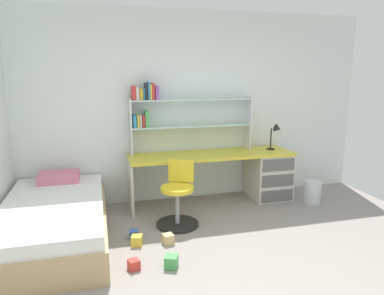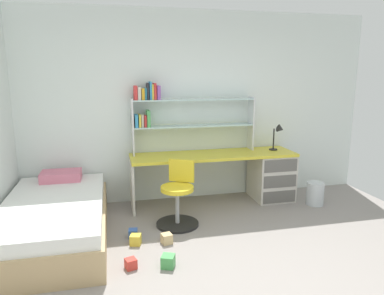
{
  "view_description": "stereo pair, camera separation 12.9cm",
  "coord_description": "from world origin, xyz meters",
  "px_view_note": "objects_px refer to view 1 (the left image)",
  "views": [
    {
      "loc": [
        -1.18,
        -2.54,
        1.83
      ],
      "look_at": [
        -0.13,
        1.41,
        0.97
      ],
      "focal_mm": 33.28,
      "sensor_mm": 36.0,
      "label": 1
    },
    {
      "loc": [
        -1.05,
        -2.57,
        1.83
      ],
      "look_at": [
        -0.13,
        1.41,
        0.97
      ],
      "focal_mm": 33.28,
      "sensor_mm": 36.0,
      "label": 2
    }
  ],
  "objects_px": {
    "toy_block_red_2": "(134,265)",
    "toy_block_blue_3": "(134,234)",
    "swivel_chair": "(178,200)",
    "waste_bin": "(312,192)",
    "bed_platform": "(54,221)",
    "toy_block_yellow_5": "(137,240)",
    "desk": "(253,172)",
    "toy_block_natural_0": "(168,239)",
    "desk_lamp": "(276,133)",
    "bookshelf_hutch": "(173,111)",
    "toy_block_green_1": "(171,262)"
  },
  "relations": [
    {
      "from": "toy_block_red_2",
      "to": "toy_block_yellow_5",
      "type": "relative_size",
      "value": 0.88
    },
    {
      "from": "desk",
      "to": "waste_bin",
      "type": "relative_size",
      "value": 7.2
    },
    {
      "from": "swivel_chair",
      "to": "toy_block_natural_0",
      "type": "height_order",
      "value": "swivel_chair"
    },
    {
      "from": "desk",
      "to": "bed_platform",
      "type": "bearing_deg",
      "value": -165.24
    },
    {
      "from": "toy_block_natural_0",
      "to": "toy_block_green_1",
      "type": "bearing_deg",
      "value": -97.55
    },
    {
      "from": "toy_block_red_2",
      "to": "toy_block_yellow_5",
      "type": "xyz_separation_m",
      "value": [
        0.08,
        0.48,
        0.01
      ]
    },
    {
      "from": "bookshelf_hutch",
      "to": "toy_block_blue_3",
      "type": "bearing_deg",
      "value": -123.07
    },
    {
      "from": "toy_block_red_2",
      "to": "toy_block_blue_3",
      "type": "bearing_deg",
      "value": 84.32
    },
    {
      "from": "swivel_chair",
      "to": "toy_block_natural_0",
      "type": "bearing_deg",
      "value": -114.92
    },
    {
      "from": "desk_lamp",
      "to": "waste_bin",
      "type": "xyz_separation_m",
      "value": [
        0.4,
        -0.4,
        -0.81
      ]
    },
    {
      "from": "swivel_chair",
      "to": "waste_bin",
      "type": "relative_size",
      "value": 2.44
    },
    {
      "from": "waste_bin",
      "to": "toy_block_blue_3",
      "type": "distance_m",
      "value": 2.62
    },
    {
      "from": "toy_block_red_2",
      "to": "toy_block_green_1",
      "type": "bearing_deg",
      "value": -9.12
    },
    {
      "from": "toy_block_natural_0",
      "to": "toy_block_yellow_5",
      "type": "xyz_separation_m",
      "value": [
        -0.33,
        0.05,
        0.0
      ]
    },
    {
      "from": "swivel_chair",
      "to": "desk_lamp",
      "type": "bearing_deg",
      "value": 21.11
    },
    {
      "from": "bookshelf_hutch",
      "to": "toy_block_natural_0",
      "type": "distance_m",
      "value": 1.82
    },
    {
      "from": "toy_block_red_2",
      "to": "bookshelf_hutch",
      "type": "bearing_deg",
      "value": 66.29
    },
    {
      "from": "toy_block_blue_3",
      "to": "desk",
      "type": "bearing_deg",
      "value": 25.25
    },
    {
      "from": "desk",
      "to": "toy_block_natural_0",
      "type": "xyz_separation_m",
      "value": [
        -1.48,
        -1.09,
        -0.36
      ]
    },
    {
      "from": "bookshelf_hutch",
      "to": "waste_bin",
      "type": "bearing_deg",
      "value": -17.15
    },
    {
      "from": "desk_lamp",
      "to": "toy_block_blue_3",
      "type": "distance_m",
      "value": 2.52
    },
    {
      "from": "desk_lamp",
      "to": "toy_block_blue_3",
      "type": "relative_size",
      "value": 3.89
    },
    {
      "from": "toy_block_blue_3",
      "to": "toy_block_natural_0",
      "type": "bearing_deg",
      "value": -32.91
    },
    {
      "from": "bookshelf_hutch",
      "to": "desk_lamp",
      "type": "xyz_separation_m",
      "value": [
        1.5,
        -0.18,
        -0.34
      ]
    },
    {
      "from": "desk_lamp",
      "to": "toy_block_blue_3",
      "type": "xyz_separation_m",
      "value": [
        -2.18,
        -0.87,
        -0.93
      ]
    },
    {
      "from": "bed_platform",
      "to": "toy_block_yellow_5",
      "type": "height_order",
      "value": "bed_platform"
    },
    {
      "from": "toy_block_red_2",
      "to": "toy_block_natural_0",
      "type": "bearing_deg",
      "value": 45.97
    },
    {
      "from": "bookshelf_hutch",
      "to": "waste_bin",
      "type": "xyz_separation_m",
      "value": [
        1.9,
        -0.59,
        -1.15
      ]
    },
    {
      "from": "bookshelf_hutch",
      "to": "desk_lamp",
      "type": "height_order",
      "value": "bookshelf_hutch"
    },
    {
      "from": "swivel_chair",
      "to": "desk",
      "type": "bearing_deg",
      "value": 26.07
    },
    {
      "from": "toy_block_natural_0",
      "to": "toy_block_red_2",
      "type": "xyz_separation_m",
      "value": [
        -0.41,
        -0.43,
        -0.01
      ]
    },
    {
      "from": "swivel_chair",
      "to": "bed_platform",
      "type": "height_order",
      "value": "swivel_chair"
    },
    {
      "from": "swivel_chair",
      "to": "toy_block_red_2",
      "type": "xyz_separation_m",
      "value": [
        -0.63,
        -0.9,
        -0.26
      ]
    },
    {
      "from": "bookshelf_hutch",
      "to": "desk",
      "type": "bearing_deg",
      "value": -9.2
    },
    {
      "from": "bed_platform",
      "to": "toy_block_red_2",
      "type": "relative_size",
      "value": 20.78
    },
    {
      "from": "toy_block_blue_3",
      "to": "swivel_chair",
      "type": "bearing_deg",
      "value": 23.4
    },
    {
      "from": "desk",
      "to": "toy_block_yellow_5",
      "type": "relative_size",
      "value": 20.72
    },
    {
      "from": "toy_block_red_2",
      "to": "toy_block_blue_3",
      "type": "relative_size",
      "value": 1.0
    },
    {
      "from": "bed_platform",
      "to": "toy_block_green_1",
      "type": "xyz_separation_m",
      "value": [
        1.13,
        -0.87,
        -0.17
      ]
    },
    {
      "from": "toy_block_blue_3",
      "to": "toy_block_red_2",
      "type": "bearing_deg",
      "value": -95.68
    },
    {
      "from": "desk",
      "to": "toy_block_red_2",
      "type": "bearing_deg",
      "value": -141.32
    },
    {
      "from": "bookshelf_hutch",
      "to": "toy_block_blue_3",
      "type": "relative_size",
      "value": 17.65
    },
    {
      "from": "toy_block_natural_0",
      "to": "toy_block_yellow_5",
      "type": "distance_m",
      "value": 0.34
    },
    {
      "from": "bookshelf_hutch",
      "to": "desk_lamp",
      "type": "relative_size",
      "value": 4.53
    },
    {
      "from": "waste_bin",
      "to": "toy_block_green_1",
      "type": "distance_m",
      "value": 2.58
    },
    {
      "from": "bed_platform",
      "to": "toy_block_yellow_5",
      "type": "bearing_deg",
      "value": -21.15
    },
    {
      "from": "bookshelf_hutch",
      "to": "toy_block_green_1",
      "type": "xyz_separation_m",
      "value": [
        -0.4,
        -1.76,
        -1.25
      ]
    },
    {
      "from": "waste_bin",
      "to": "toy_block_red_2",
      "type": "relative_size",
      "value": 3.26
    },
    {
      "from": "desk",
      "to": "bookshelf_hutch",
      "type": "bearing_deg",
      "value": 170.8
    },
    {
      "from": "desk",
      "to": "toy_block_natural_0",
      "type": "relative_size",
      "value": 21.24
    }
  ]
}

